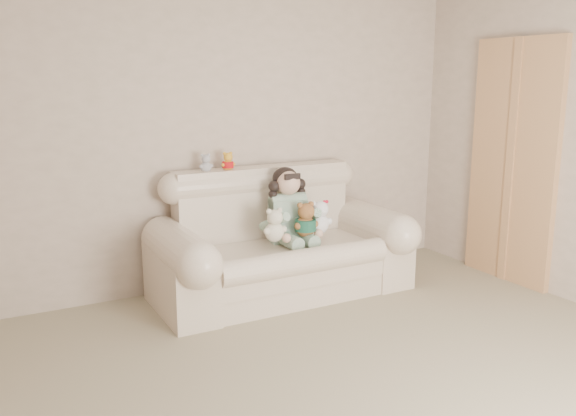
{
  "coord_description": "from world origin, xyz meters",
  "views": [
    {
      "loc": [
        -1.95,
        -2.23,
        1.77
      ],
      "look_at": [
        0.28,
        1.9,
        0.75
      ],
      "focal_mm": 37.56,
      "sensor_mm": 36.0,
      "label": 1
    }
  ],
  "objects": [
    {
      "name": "white_cat",
      "position": [
        0.58,
        1.9,
        0.67
      ],
      "size": [
        0.25,
        0.22,
        0.34
      ],
      "primitive_type": null,
      "rotation": [
        0.0,
        0.0,
        0.26
      ],
      "color": "white",
      "rests_on": "sofa"
    },
    {
      "name": "door_panel",
      "position": [
        2.22,
        1.4,
        1.05
      ],
      "size": [
        0.06,
        0.9,
        2.1
      ],
      "primitive_type": "cube",
      "color": "#A97848",
      "rests_on": "floor"
    },
    {
      "name": "brown_teddy",
      "position": [
        0.43,
        1.88,
        0.67
      ],
      "size": [
        0.24,
        0.2,
        0.34
      ],
      "primitive_type": null,
      "rotation": [
        0.0,
        0.0,
        -0.14
      ],
      "color": "brown",
      "rests_on": "sofa"
    },
    {
      "name": "grey_mini_plush",
      "position": [
        -0.23,
        2.35,
        1.1
      ],
      "size": [
        0.13,
        0.11,
        0.18
      ],
      "primitive_type": null,
      "rotation": [
        0.0,
        0.0,
        -0.21
      ],
      "color": "#B0AFB6",
      "rests_on": "sofa"
    },
    {
      "name": "cream_teddy",
      "position": [
        0.14,
        1.87,
        0.66
      ],
      "size": [
        0.22,
        0.18,
        0.32
      ],
      "primitive_type": null,
      "rotation": [
        0.0,
        0.0,
        -0.14
      ],
      "color": "silver",
      "rests_on": "sofa"
    },
    {
      "name": "seated_child",
      "position": [
        0.37,
        2.08,
        0.74
      ],
      "size": [
        0.46,
        0.52,
        0.64
      ],
      "primitive_type": null,
      "rotation": [
        0.0,
        0.0,
        -0.17
      ],
      "color": "#2A6942",
      "rests_on": "sofa"
    },
    {
      "name": "wall_back",
      "position": [
        0.0,
        2.5,
        1.3
      ],
      "size": [
        4.5,
        0.0,
        4.5
      ],
      "primitive_type": "plane",
      "rotation": [
        1.57,
        0.0,
        0.0
      ],
      "color": "#C5B09D",
      "rests_on": "ground"
    },
    {
      "name": "sofa",
      "position": [
        0.28,
        2.0,
        0.52
      ],
      "size": [
        2.1,
        0.95,
        1.03
      ],
      "primitive_type": null,
      "color": "beige",
      "rests_on": "floor"
    },
    {
      "name": "yellow_mini_bear",
      "position": [
        -0.04,
        2.35,
        1.1
      ],
      "size": [
        0.14,
        0.12,
        0.19
      ],
      "primitive_type": null,
      "rotation": [
        0.0,
        0.0,
        0.23
      ],
      "color": "#FFAE35",
      "rests_on": "sofa"
    }
  ]
}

